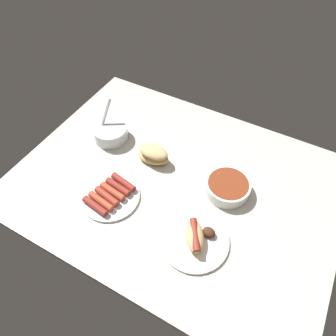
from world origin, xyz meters
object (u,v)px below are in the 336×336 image
bread_stack (153,154)px  plate_hotdog_assembled (195,238)px  bowl_coleslaw (111,132)px  bowl_chili (228,187)px  plate_sausages (110,195)px

bread_stack → plate_hotdog_assembled: bread_stack is taller
bread_stack → bowl_coleslaw: bowl_coleslaw is taller
bowl_chili → bowl_coleslaw: (54.01, -2.35, 0.61)cm
bowl_chili → plate_sausages: 43.16cm
plate_hotdog_assembled → bowl_coleslaw: (52.36, -26.28, 1.60)cm
bread_stack → plate_hotdog_assembled: bearing=141.4°
bread_stack → plate_sausages: size_ratio=0.63×
bowl_chili → bowl_coleslaw: 54.07cm
bowl_chili → plate_hotdog_assembled: 24.00cm
plate_hotdog_assembled → bread_stack: bearing=-38.6°
plate_sausages → bread_stack: bearing=-101.6°
bread_stack → plate_sausages: 23.76cm
bread_stack → plate_sausages: bread_stack is taller
bread_stack → bowl_coleslaw: 22.53cm
bread_stack → bowl_coleslaw: size_ratio=0.85×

